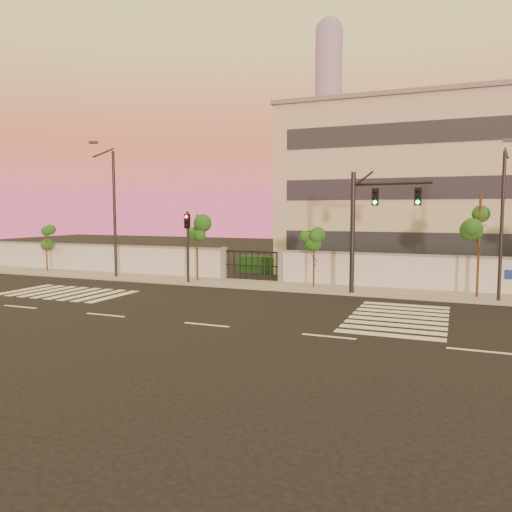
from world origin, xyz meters
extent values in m
plane|color=black|center=(0.00, 0.00, 0.00)|extent=(120.00, 120.00, 0.00)
cube|color=gray|center=(0.00, 10.50, 0.07)|extent=(60.00, 3.00, 0.15)
cube|color=silver|center=(-17.50, 12.00, 1.00)|extent=(25.00, 0.30, 2.00)
cube|color=slate|center=(-17.50, 12.00, 2.06)|extent=(25.00, 0.36, 0.12)
cube|color=slate|center=(-5.00, 12.00, 1.10)|extent=(0.35, 0.35, 2.20)
cube|color=slate|center=(-1.00, 12.00, 1.10)|extent=(0.35, 0.35, 2.20)
cube|color=black|center=(9.00, 14.50, 0.90)|extent=(20.00, 2.00, 1.80)
cube|color=black|center=(-16.00, 14.50, 0.70)|extent=(12.00, 1.80, 1.40)
cube|color=black|center=(-3.00, 17.00, 0.60)|extent=(6.00, 1.50, 1.20)
cube|color=#B6AF9A|center=(9.00, 22.00, 6.00)|extent=(24.00, 12.00, 12.00)
cube|color=#262D38|center=(9.00, 15.98, 2.50)|extent=(22.00, 0.08, 1.40)
cube|color=#262D38|center=(9.00, 15.98, 6.00)|extent=(22.00, 0.08, 1.40)
cube|color=#262D38|center=(9.00, 15.98, 9.50)|extent=(22.00, 0.08, 1.40)
cube|color=slate|center=(9.00, 22.00, 12.10)|extent=(24.40, 12.40, 0.30)
cylinder|color=gray|center=(-65.00, 280.00, 55.00)|extent=(16.00, 16.00, 110.00)
sphere|color=gray|center=(-65.00, 280.00, 110.00)|extent=(16.00, 16.00, 16.00)
cube|color=silver|center=(-14.00, 4.00, 0.01)|extent=(0.50, 4.00, 0.02)
cube|color=silver|center=(-13.10, 4.00, 0.01)|extent=(0.50, 4.00, 0.02)
cube|color=silver|center=(-12.20, 4.00, 0.01)|extent=(0.50, 4.00, 0.02)
cube|color=silver|center=(-11.30, 4.00, 0.01)|extent=(0.50, 4.00, 0.02)
cube|color=silver|center=(-10.40, 4.00, 0.01)|extent=(0.50, 4.00, 0.02)
cube|color=silver|center=(-9.50, 4.00, 0.01)|extent=(0.50, 4.00, 0.02)
cube|color=silver|center=(-8.60, 4.00, 0.01)|extent=(0.50, 4.00, 0.02)
cube|color=silver|center=(-7.70, 4.00, 0.01)|extent=(0.50, 4.00, 0.02)
cube|color=silver|center=(7.00, 1.00, 0.01)|extent=(4.00, 0.50, 0.02)
cube|color=silver|center=(7.00, 1.90, 0.01)|extent=(4.00, 0.50, 0.02)
cube|color=silver|center=(7.00, 2.80, 0.01)|extent=(4.00, 0.50, 0.02)
cube|color=silver|center=(7.00, 3.70, 0.01)|extent=(4.00, 0.50, 0.02)
cube|color=silver|center=(7.00, 4.60, 0.01)|extent=(4.00, 0.50, 0.02)
cube|color=silver|center=(7.00, 5.50, 0.01)|extent=(4.00, 0.50, 0.02)
cube|color=silver|center=(7.00, 6.40, 0.01)|extent=(4.00, 0.50, 0.02)
cube|color=silver|center=(7.00, 7.30, 0.01)|extent=(4.00, 0.50, 0.02)
cube|color=silver|center=(-10.00, 0.00, 0.01)|extent=(2.00, 0.15, 0.01)
cube|color=silver|center=(-5.00, 0.00, 0.01)|extent=(2.00, 0.15, 0.01)
cube|color=silver|center=(0.00, 0.00, 0.01)|extent=(2.00, 0.15, 0.01)
cube|color=silver|center=(5.00, 0.00, 0.01)|extent=(2.00, 0.15, 0.01)
cube|color=silver|center=(10.00, 0.00, 0.01)|extent=(2.00, 0.15, 0.01)
cylinder|color=#382314|center=(-18.89, 10.68, 1.71)|extent=(0.11, 0.11, 3.41)
sphere|color=#1F4915|center=(-18.89, 10.68, 2.73)|extent=(0.99, 0.99, 0.99)
sphere|color=#1F4915|center=(-18.58, 10.86, 2.22)|extent=(0.76, 0.76, 0.76)
sphere|color=#1F4915|center=(-19.16, 10.54, 2.39)|extent=(0.72, 0.72, 0.72)
cylinder|color=#382314|center=(-6.19, 10.54, 2.17)|extent=(0.12, 0.12, 4.34)
sphere|color=#1F4915|center=(-6.19, 10.54, 3.47)|extent=(1.06, 1.06, 1.06)
sphere|color=#1F4915|center=(-5.85, 10.74, 2.82)|extent=(0.81, 0.81, 0.81)
sphere|color=#1F4915|center=(-6.48, 10.40, 3.04)|extent=(0.77, 0.77, 0.77)
cylinder|color=#382314|center=(1.51, 10.52, 1.69)|extent=(0.11, 0.11, 3.39)
sphere|color=#1F4915|center=(1.51, 10.52, 2.71)|extent=(0.98, 0.98, 0.98)
sphere|color=#1F4915|center=(1.82, 10.70, 2.20)|extent=(0.75, 0.75, 0.75)
sphere|color=#1F4915|center=(1.24, 10.39, 2.37)|extent=(0.71, 0.71, 0.71)
cylinder|color=#382314|center=(10.24, 10.29, 2.73)|extent=(0.12, 0.12, 5.46)
sphere|color=#1F4915|center=(10.24, 10.29, 4.37)|extent=(1.14, 1.14, 1.14)
sphere|color=#1F4915|center=(10.60, 10.50, 3.55)|extent=(0.87, 0.87, 0.87)
sphere|color=#1F4915|center=(9.93, 10.13, 3.82)|extent=(0.83, 0.83, 0.83)
cylinder|color=black|center=(3.98, 9.28, 3.31)|extent=(0.26, 0.26, 6.63)
cylinder|color=black|center=(6.01, 9.28, 5.99)|extent=(4.01, 1.02, 0.17)
cube|color=black|center=(5.15, 9.23, 5.29)|extent=(0.37, 0.19, 0.96)
sphere|color=#0CF259|center=(5.15, 9.12, 4.99)|extent=(0.21, 0.21, 0.21)
cube|color=black|center=(7.29, 9.23, 5.29)|extent=(0.37, 0.19, 0.96)
sphere|color=#0CF259|center=(7.29, 9.12, 4.99)|extent=(0.21, 0.21, 0.21)
cylinder|color=black|center=(-6.24, 9.43, 2.27)|extent=(0.16, 0.16, 4.54)
cube|color=black|center=(-6.24, 9.38, 3.93)|extent=(0.35, 0.18, 0.91)
sphere|color=red|center=(-6.24, 9.27, 4.22)|extent=(0.20, 0.20, 0.20)
cylinder|color=black|center=(-12.15, 10.00, 4.26)|extent=(0.19, 0.19, 8.52)
cylinder|color=black|center=(-12.15, 9.04, 8.31)|extent=(0.11, 2.04, 0.83)
cube|color=#3F3F44|center=(-12.15, 8.08, 8.84)|extent=(0.53, 0.27, 0.16)
cylinder|color=black|center=(11.21, 9.62, 3.73)|extent=(0.17, 0.17, 7.46)
cylinder|color=black|center=(11.21, 8.78, 7.27)|extent=(0.09, 1.78, 0.73)
cube|color=#3F3F44|center=(11.21, 7.95, 7.73)|extent=(0.47, 0.23, 0.14)
camera|label=1|loc=(9.24, -17.49, 4.56)|focal=35.00mm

